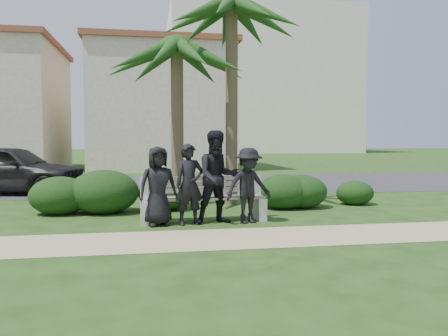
{
  "coord_description": "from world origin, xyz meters",
  "views": [
    {
      "loc": [
        -1.62,
        -9.13,
        1.69
      ],
      "look_at": [
        0.07,
        1.0,
        1.04
      ],
      "focal_mm": 35.0,
      "sensor_mm": 36.0,
      "label": 1
    }
  ],
  "objects_px": {
    "man_a": "(158,186)",
    "palm_left": "(177,48)",
    "car_a": "(10,169)",
    "park_bench": "(203,202)",
    "palm_right": "(232,7)",
    "man_b": "(189,184)",
    "man_c": "(218,177)",
    "man_d": "(248,186)"
  },
  "relations": [
    {
      "from": "man_a",
      "to": "palm_left",
      "type": "height_order",
      "value": "palm_left"
    },
    {
      "from": "man_a",
      "to": "car_a",
      "type": "relative_size",
      "value": 0.34
    },
    {
      "from": "park_bench",
      "to": "palm_right",
      "type": "height_order",
      "value": "palm_right"
    },
    {
      "from": "palm_left",
      "to": "car_a",
      "type": "distance_m",
      "value": 6.95
    },
    {
      "from": "man_a",
      "to": "man_b",
      "type": "distance_m",
      "value": 0.62
    },
    {
      "from": "park_bench",
      "to": "man_c",
      "type": "bearing_deg",
      "value": -51.17
    },
    {
      "from": "man_d",
      "to": "man_c",
      "type": "bearing_deg",
      "value": 159.03
    },
    {
      "from": "park_bench",
      "to": "man_a",
      "type": "relative_size",
      "value": 1.66
    },
    {
      "from": "palm_left",
      "to": "palm_right",
      "type": "bearing_deg",
      "value": 1.83
    },
    {
      "from": "man_a",
      "to": "palm_left",
      "type": "xyz_separation_m",
      "value": [
        0.54,
        2.65,
        3.26
      ]
    },
    {
      "from": "man_b",
      "to": "palm_left",
      "type": "bearing_deg",
      "value": 77.26
    },
    {
      "from": "palm_right",
      "to": "palm_left",
      "type": "bearing_deg",
      "value": -178.17
    },
    {
      "from": "man_a",
      "to": "car_a",
      "type": "distance_m",
      "value": 7.57
    },
    {
      "from": "park_bench",
      "to": "car_a",
      "type": "distance_m",
      "value": 7.94
    },
    {
      "from": "man_b",
      "to": "car_a",
      "type": "relative_size",
      "value": 0.35
    },
    {
      "from": "park_bench",
      "to": "palm_left",
      "type": "distance_m",
      "value": 4.34
    },
    {
      "from": "man_b",
      "to": "palm_left",
      "type": "distance_m",
      "value": 4.2
    },
    {
      "from": "man_d",
      "to": "car_a",
      "type": "relative_size",
      "value": 0.33
    },
    {
      "from": "car_a",
      "to": "man_a",
      "type": "bearing_deg",
      "value": -131.69
    },
    {
      "from": "palm_left",
      "to": "palm_right",
      "type": "distance_m",
      "value": 1.82
    },
    {
      "from": "park_bench",
      "to": "man_a",
      "type": "bearing_deg",
      "value": -162.79
    },
    {
      "from": "man_b",
      "to": "car_a",
      "type": "distance_m",
      "value": 7.98
    },
    {
      "from": "man_c",
      "to": "man_d",
      "type": "distance_m",
      "value": 0.65
    },
    {
      "from": "park_bench",
      "to": "man_d",
      "type": "bearing_deg",
      "value": -24.53
    },
    {
      "from": "man_b",
      "to": "man_d",
      "type": "height_order",
      "value": "man_b"
    },
    {
      "from": "palm_right",
      "to": "man_d",
      "type": "bearing_deg",
      "value": -93.15
    },
    {
      "from": "man_b",
      "to": "car_a",
      "type": "xyz_separation_m",
      "value": [
        -5.2,
        6.06,
        -0.03
      ]
    },
    {
      "from": "man_b",
      "to": "palm_left",
      "type": "height_order",
      "value": "palm_left"
    },
    {
      "from": "park_bench",
      "to": "man_a",
      "type": "xyz_separation_m",
      "value": [
        -0.94,
        -0.32,
        0.38
      ]
    },
    {
      "from": "man_c",
      "to": "man_d",
      "type": "height_order",
      "value": "man_c"
    },
    {
      "from": "man_a",
      "to": "man_d",
      "type": "relative_size",
      "value": 1.02
    },
    {
      "from": "palm_left",
      "to": "man_c",
      "type": "bearing_deg",
      "value": -75.86
    },
    {
      "from": "park_bench",
      "to": "man_c",
      "type": "relative_size",
      "value": 1.38
    },
    {
      "from": "man_a",
      "to": "man_d",
      "type": "height_order",
      "value": "man_a"
    },
    {
      "from": "man_d",
      "to": "palm_right",
      "type": "relative_size",
      "value": 0.25
    },
    {
      "from": "park_bench",
      "to": "man_a",
      "type": "height_order",
      "value": "man_a"
    },
    {
      "from": "man_b",
      "to": "palm_left",
      "type": "relative_size",
      "value": 0.33
    },
    {
      "from": "man_c",
      "to": "man_d",
      "type": "relative_size",
      "value": 1.23
    },
    {
      "from": "park_bench",
      "to": "palm_left",
      "type": "relative_size",
      "value": 0.52
    },
    {
      "from": "man_a",
      "to": "park_bench",
      "type": "bearing_deg",
      "value": 4.6
    },
    {
      "from": "man_a",
      "to": "palm_right",
      "type": "height_order",
      "value": "palm_right"
    },
    {
      "from": "palm_left",
      "to": "park_bench",
      "type": "bearing_deg",
      "value": -80.31
    }
  ]
}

